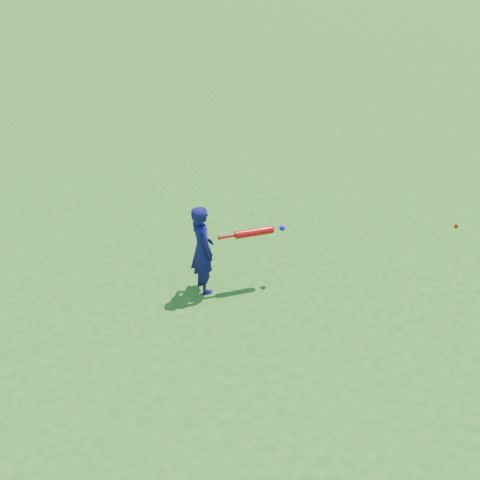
{
  "coord_description": "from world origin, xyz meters",
  "views": [
    {
      "loc": [
        -2.39,
        -5.23,
        4.17
      ],
      "look_at": [
        -0.25,
        0.27,
        0.66
      ],
      "focal_mm": 40.0,
      "sensor_mm": 36.0,
      "label": 1
    }
  ],
  "objects": [
    {
      "name": "ground",
      "position": [
        0.0,
        0.0,
        0.0
      ],
      "size": [
        80.0,
        80.0,
        0.0
      ],
      "primitive_type": "plane",
      "color": "#246919",
      "rests_on": "ground"
    },
    {
      "name": "child",
      "position": [
        -0.75,
        0.31,
        0.61
      ],
      "size": [
        0.33,
        0.47,
        1.22
      ],
      "primitive_type": "imported",
      "rotation": [
        0.0,
        0.0,
        1.66
      ],
      "color": "#11104C",
      "rests_on": "ground"
    },
    {
      "name": "ground_ball_red",
      "position": [
        3.51,
        0.44,
        0.03
      ],
      "size": [
        0.06,
        0.06,
        0.06
      ],
      "primitive_type": "sphere",
      "color": "red",
      "rests_on": "ground"
    },
    {
      "name": "bat_swing",
      "position": [
        -0.06,
        0.2,
        0.78
      ],
      "size": [
        0.9,
        0.14,
        0.1
      ],
      "rotation": [
        0.0,
        0.0,
        -0.07
      ],
      "color": "red",
      "rests_on": "ground"
    }
  ]
}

